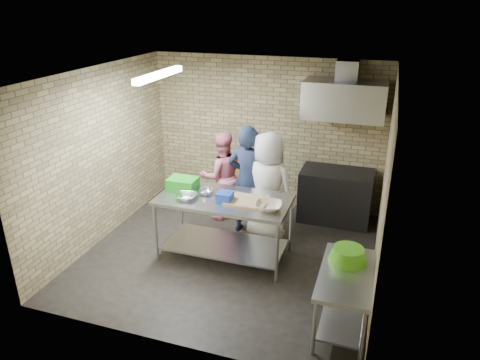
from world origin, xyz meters
name	(u,v)px	position (x,y,z in m)	size (l,w,h in m)	color
floor	(230,254)	(0.00, 0.00, 0.00)	(4.20, 4.20, 0.00)	black
ceiling	(228,74)	(0.00, 0.00, 2.70)	(4.20, 4.20, 0.00)	black
back_wall	(266,133)	(0.00, 2.00, 1.35)	(4.20, 0.06, 2.70)	tan
front_wall	(163,239)	(0.00, -2.00, 1.35)	(4.20, 0.06, 2.70)	tan
left_wall	(101,156)	(-2.10, 0.00, 1.35)	(0.06, 4.00, 2.70)	tan
right_wall	(384,190)	(2.10, 0.00, 1.35)	(0.06, 4.00, 2.70)	tan
prep_table	(224,227)	(-0.06, -0.06, 0.48)	(1.91, 0.95, 0.95)	#B4B5BB
side_counter	(344,300)	(1.80, -1.10, 0.38)	(0.60, 1.20, 0.75)	silver
stove	(335,196)	(1.35, 1.65, 0.45)	(1.20, 0.70, 0.90)	black
range_hood	(344,100)	(1.35, 1.70, 2.10)	(1.30, 0.60, 0.60)	silver
hood_duct	(348,70)	(1.35, 1.85, 2.55)	(0.35, 0.30, 0.30)	#A5A8AD
wall_shelf	(363,110)	(1.65, 1.89, 1.92)	(0.80, 0.20, 0.04)	#3F2B19
fluorescent_fixture	(159,75)	(-1.00, 0.00, 2.64)	(0.10, 1.25, 0.08)	white
green_crate	(183,184)	(-0.76, 0.06, 1.04)	(0.42, 0.32, 0.17)	#1B931B
blue_tub	(225,197)	(-0.01, -0.16, 1.02)	(0.21, 0.21, 0.14)	#193FBC
cutting_board	(247,201)	(0.29, -0.08, 0.97)	(0.58, 0.44, 0.03)	tan
mixing_bowl_a	(186,197)	(-0.56, -0.26, 0.99)	(0.30, 0.30, 0.07)	silver
mixing_bowl_b	(206,192)	(-0.36, -0.01, 0.99)	(0.23, 0.23, 0.07)	silver
ceramic_bowl	(269,206)	(0.64, -0.21, 1.00)	(0.37, 0.37, 0.09)	beige
green_basin	(348,255)	(1.78, -0.85, 0.83)	(0.46, 0.46, 0.17)	#59C626
bottle_red	(348,102)	(1.40, 1.89, 2.03)	(0.07, 0.07, 0.18)	#B22619
bottle_green	(373,105)	(1.80, 1.89, 2.02)	(0.06, 0.06, 0.15)	green
man_navy	(248,181)	(0.04, 0.77, 0.91)	(0.66, 0.43, 1.82)	black
woman_pink	(222,176)	(-0.53, 1.13, 0.78)	(0.76, 0.59, 1.56)	pink
woman_white	(268,187)	(0.40, 0.69, 0.88)	(0.86, 0.56, 1.76)	white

